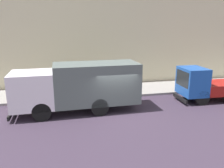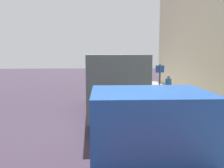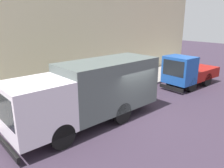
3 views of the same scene
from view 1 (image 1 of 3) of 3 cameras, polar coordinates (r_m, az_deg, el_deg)
The scene contains 8 objects.
ground at distance 14.13m, azimuth 1.19°, elevation -7.52°, with size 80.00×80.00×0.00m, color #352A39.
sidewalk at distance 18.51m, azimuth -2.26°, elevation -1.84°, with size 3.52×30.00×0.17m, color gray.
building_facade at distance 19.99m, azimuth -3.57°, elevation 13.03°, with size 0.50×30.00×9.56m, color beige.
large_utility_truck at distance 14.17m, azimuth -8.49°, elevation -0.34°, with size 2.51×7.91×3.06m.
small_flatbed_truck at distance 17.61m, azimuth 22.84°, elevation -0.25°, with size 2.15×5.13×2.46m.
pedestrian_walking at distance 17.77m, azimuth -14.97°, elevation 0.17°, with size 0.42×0.42×1.67m.
traffic_cone_orange at distance 16.98m, azimuth -20.72°, elevation -2.86°, with size 0.46×0.46×0.66m, color orange.
street_sign_post at distance 16.63m, azimuth -8.68°, elevation 1.49°, with size 0.44×0.08×2.40m.
Camera 1 is at (-12.72, 3.09, 5.32)m, focal length 36.04 mm.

